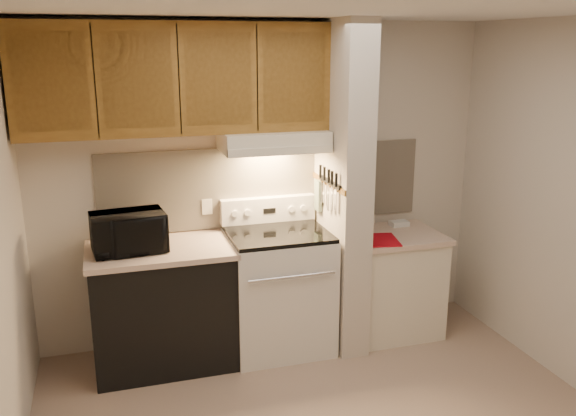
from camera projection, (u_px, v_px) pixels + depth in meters
name	position (u px, v px, depth m)	size (l,w,h in m)	color
ceiling	(339.00, 7.00, 3.12)	(3.60, 3.60, 0.00)	white
wall_back	(266.00, 183.00, 4.83)	(3.60, 0.02, 2.50)	beige
backsplash	(266.00, 185.00, 4.83)	(2.60, 0.02, 0.63)	beige
range_body	(278.00, 292.00, 4.72)	(0.76, 0.65, 0.92)	silver
oven_window	(290.00, 303.00, 4.42)	(0.50, 0.01, 0.30)	black
oven_handle	(292.00, 277.00, 4.33)	(0.02, 0.02, 0.65)	silver
cooktop	(278.00, 234.00, 4.60)	(0.74, 0.64, 0.03)	black
range_backguard	(268.00, 209.00, 4.83)	(0.76, 0.08, 0.20)	silver
range_display	(270.00, 211.00, 4.79)	(0.10, 0.01, 0.04)	black
range_knob_left_outer	(235.00, 214.00, 4.71)	(0.05, 0.05, 0.02)	silver
range_knob_left_inner	(247.00, 213.00, 4.74)	(0.05, 0.05, 0.02)	silver
range_knob_right_inner	(291.00, 209.00, 4.84)	(0.05, 0.05, 0.02)	silver
range_knob_right_outer	(303.00, 208.00, 4.87)	(0.05, 0.05, 0.02)	silver
dishwasher_front	(163.00, 308.00, 4.49)	(1.00, 0.63, 0.87)	black
left_countertop	(160.00, 250.00, 4.37)	(1.04, 0.67, 0.04)	beige
spoon_rest	(123.00, 241.00, 4.48)	(0.20, 0.06, 0.01)	black
teal_jar	(157.00, 244.00, 4.25)	(0.10, 0.10, 0.11)	#2C685A
outlet	(207.00, 207.00, 4.71)	(0.08, 0.01, 0.12)	silver
microwave	(128.00, 232.00, 4.25)	(0.50, 0.34, 0.28)	black
partition_pillar	(342.00, 189.00, 4.65)	(0.22, 0.70, 2.50)	beige
pillar_trim	(328.00, 183.00, 4.61)	(0.01, 0.70, 0.04)	brown
knife_strip	(330.00, 182.00, 4.56)	(0.02, 0.42, 0.04)	black
knife_blade_a	(335.00, 200.00, 4.44)	(0.01, 0.04, 0.16)	silver
knife_handle_a	(336.00, 180.00, 4.39)	(0.02, 0.02, 0.10)	black
knife_blade_b	(332.00, 199.00, 4.50)	(0.01, 0.04, 0.18)	silver
knife_handle_b	(332.00, 178.00, 4.47)	(0.02, 0.02, 0.10)	black
knife_blade_c	(328.00, 198.00, 4.58)	(0.01, 0.04, 0.20)	silver
knife_handle_c	(329.00, 176.00, 4.53)	(0.02, 0.02, 0.10)	black
knife_blade_d	(324.00, 192.00, 4.66)	(0.01, 0.04, 0.16)	silver
knife_handle_d	(324.00, 173.00, 4.62)	(0.02, 0.02, 0.10)	black
knife_blade_e	(321.00, 192.00, 4.73)	(0.01, 0.04, 0.18)	silver
knife_handle_e	(320.00, 171.00, 4.70)	(0.02, 0.02, 0.10)	black
oven_mitt	(318.00, 195.00, 4.80)	(0.03, 0.10, 0.24)	gray
right_cab_base	(392.00, 285.00, 5.00)	(0.70, 0.60, 0.81)	silver
right_countertop	(394.00, 236.00, 4.89)	(0.74, 0.64, 0.04)	beige
red_folder	(382.00, 240.00, 4.70)	(0.24, 0.33, 0.01)	#A80813
white_box	(399.00, 223.00, 5.09)	(0.15, 0.10, 0.04)	white
range_hood	(273.00, 140.00, 4.53)	(0.78, 0.44, 0.15)	silver
hood_lip	(281.00, 151.00, 4.35)	(0.78, 0.04, 0.06)	silver
upper_cabinets	(176.00, 79.00, 4.26)	(2.18, 0.33, 0.77)	brown
cab_door_a	(50.00, 82.00, 3.88)	(0.46, 0.01, 0.63)	brown
cab_gap_a	(95.00, 81.00, 3.96)	(0.01, 0.01, 0.73)	black
cab_door_b	(138.00, 81.00, 4.04)	(0.46, 0.01, 0.63)	brown
cab_gap_b	(179.00, 80.00, 4.11)	(0.01, 0.01, 0.73)	black
cab_door_c	(219.00, 79.00, 4.19)	(0.46, 0.01, 0.63)	brown
cab_gap_c	(257.00, 79.00, 4.27)	(0.01, 0.01, 0.73)	black
cab_door_d	(294.00, 78.00, 4.34)	(0.46, 0.01, 0.63)	brown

